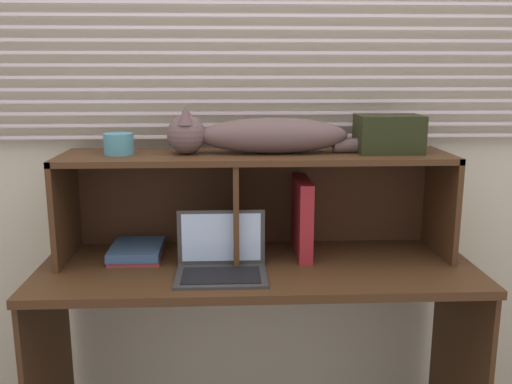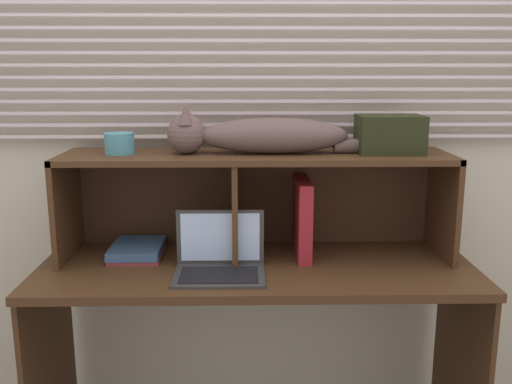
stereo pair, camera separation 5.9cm
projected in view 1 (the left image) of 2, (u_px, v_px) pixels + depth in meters
name	position (u px, v px, depth m)	size (l,w,h in m)	color
back_panel_with_blinds	(253.00, 116.00, 2.24)	(4.40, 0.08, 2.50)	beige
desk	(257.00, 301.00, 2.06)	(1.56, 0.58, 0.75)	#422A17
hutch_shelf_unit	(253.00, 181.00, 2.11)	(1.42, 0.34, 0.39)	#422A17
cat	(261.00, 135.00, 2.04)	(0.94, 0.15, 0.17)	brown
laptop	(221.00, 262.00, 1.94)	(0.31, 0.23, 0.21)	#333333
binder_upright	(302.00, 217.00, 2.12)	(0.05, 0.27, 0.29)	maroon
book_stack	(137.00, 251.00, 2.11)	(0.19, 0.24, 0.05)	brown
small_basket	(119.00, 144.00, 2.03)	(0.11, 0.11, 0.08)	teal
storage_box	(389.00, 134.00, 2.06)	(0.23, 0.16, 0.14)	black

